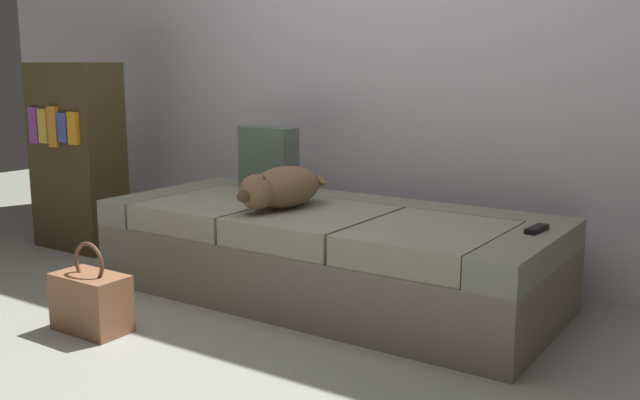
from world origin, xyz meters
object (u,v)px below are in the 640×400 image
at_px(couch, 326,253).
at_px(tv_remote, 537,229).
at_px(handbag, 91,301).
at_px(bookshelf, 77,156).
at_px(throw_pillow, 268,159).
at_px(dog_tan, 281,188).

bearing_deg(couch, tv_remote, 4.78).
height_order(handbag, bookshelf, bookshelf).
height_order(tv_remote, handbag, tv_remote).
xyz_separation_m(couch, throw_pillow, (-0.53, 0.25, 0.38)).
bearing_deg(bookshelf, dog_tan, -2.79).
xyz_separation_m(dog_tan, throw_pillow, (-0.35, 0.36, 0.07)).
xyz_separation_m(dog_tan, handbag, (-0.37, -0.81, -0.40)).
height_order(dog_tan, bookshelf, bookshelf).
xyz_separation_m(throw_pillow, bookshelf, (-1.21, -0.29, -0.04)).
bearing_deg(handbag, dog_tan, 65.25).
xyz_separation_m(tv_remote, throw_pillow, (-1.50, 0.17, 0.16)).
distance_m(dog_tan, tv_remote, 1.16).
height_order(throw_pillow, bookshelf, bookshelf).
height_order(couch, handbag, couch).
bearing_deg(bookshelf, tv_remote, 2.40).
bearing_deg(bookshelf, couch, 1.09).
xyz_separation_m(couch, bookshelf, (-1.75, -0.03, 0.34)).
relative_size(couch, bookshelf, 1.94).
distance_m(couch, handbag, 1.08).
bearing_deg(throw_pillow, couch, -25.24).
relative_size(tv_remote, throw_pillow, 0.44).
distance_m(couch, tv_remote, 0.99).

